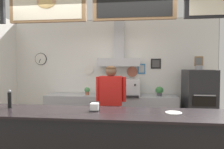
{
  "coord_description": "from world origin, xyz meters",
  "views": [
    {
      "loc": [
        0.63,
        -2.8,
        1.64
      ],
      "look_at": [
        0.22,
        0.71,
        1.49
      ],
      "focal_mm": 31.62,
      "sensor_mm": 36.0,
      "label": 1
    }
  ],
  "objects_px": {
    "shop_worker": "(111,105)",
    "espresso_machine": "(128,87)",
    "potted_oregano": "(111,91)",
    "condiment_plate": "(174,113)",
    "pizza_oven": "(199,104)",
    "potted_thyme": "(87,91)",
    "napkin_holder": "(95,107)",
    "potted_basil": "(159,91)",
    "pepper_grinder": "(10,99)",
    "potted_sage": "(99,90)"
  },
  "relations": [
    {
      "from": "pizza_oven",
      "to": "espresso_machine",
      "type": "bearing_deg",
      "value": 175.83
    },
    {
      "from": "potted_oregano",
      "to": "napkin_holder",
      "type": "xyz_separation_m",
      "value": [
        0.07,
        -2.26,
        0.06
      ]
    },
    {
      "from": "espresso_machine",
      "to": "condiment_plate",
      "type": "distance_m",
      "value": 2.36
    },
    {
      "from": "pizza_oven",
      "to": "potted_thyme",
      "type": "height_order",
      "value": "pizza_oven"
    },
    {
      "from": "potted_oregano",
      "to": "condiment_plate",
      "type": "height_order",
      "value": "potted_oregano"
    },
    {
      "from": "espresso_machine",
      "to": "potted_basil",
      "type": "distance_m",
      "value": 0.75
    },
    {
      "from": "pizza_oven",
      "to": "condiment_plate",
      "type": "height_order",
      "value": "pizza_oven"
    },
    {
      "from": "potted_oregano",
      "to": "potted_basil",
      "type": "bearing_deg",
      "value": -0.0
    },
    {
      "from": "shop_worker",
      "to": "potted_sage",
      "type": "distance_m",
      "value": 1.18
    },
    {
      "from": "potted_sage",
      "to": "condiment_plate",
      "type": "xyz_separation_m",
      "value": [
        1.36,
        -2.33,
        0.03
      ]
    },
    {
      "from": "potted_oregano",
      "to": "pepper_grinder",
      "type": "distance_m",
      "value": 2.52
    },
    {
      "from": "potted_thyme",
      "to": "pepper_grinder",
      "type": "height_order",
      "value": "pepper_grinder"
    },
    {
      "from": "shop_worker",
      "to": "condiment_plate",
      "type": "height_order",
      "value": "shop_worker"
    },
    {
      "from": "potted_basil",
      "to": "pepper_grinder",
      "type": "xyz_separation_m",
      "value": [
        -2.32,
        -2.24,
        0.13
      ]
    },
    {
      "from": "pizza_oven",
      "to": "espresso_machine",
      "type": "distance_m",
      "value": 1.65
    },
    {
      "from": "pizza_oven",
      "to": "pepper_grinder",
      "type": "xyz_separation_m",
      "value": [
        -3.17,
        -2.1,
        0.4
      ]
    },
    {
      "from": "condiment_plate",
      "to": "potted_thyme",
      "type": "bearing_deg",
      "value": 126.06
    },
    {
      "from": "espresso_machine",
      "to": "potted_basil",
      "type": "bearing_deg",
      "value": 2.34
    },
    {
      "from": "potted_basil",
      "to": "shop_worker",
      "type": "bearing_deg",
      "value": -134.51
    },
    {
      "from": "pizza_oven",
      "to": "condiment_plate",
      "type": "bearing_deg",
      "value": -114.1
    },
    {
      "from": "potted_sage",
      "to": "potted_basil",
      "type": "bearing_deg",
      "value": -1.34
    },
    {
      "from": "espresso_machine",
      "to": "condiment_plate",
      "type": "relative_size",
      "value": 2.82
    },
    {
      "from": "pizza_oven",
      "to": "espresso_machine",
      "type": "height_order",
      "value": "pizza_oven"
    },
    {
      "from": "potted_oregano",
      "to": "pepper_grinder",
      "type": "bearing_deg",
      "value": -116.89
    },
    {
      "from": "shop_worker",
      "to": "potted_oregano",
      "type": "xyz_separation_m",
      "value": [
        -0.14,
        1.05,
        0.14
      ]
    },
    {
      "from": "potted_thyme",
      "to": "potted_basil",
      "type": "height_order",
      "value": "potted_basil"
    },
    {
      "from": "shop_worker",
      "to": "potted_basil",
      "type": "distance_m",
      "value": 1.49
    },
    {
      "from": "potted_oregano",
      "to": "shop_worker",
      "type": "bearing_deg",
      "value": -82.42
    },
    {
      "from": "potted_basil",
      "to": "espresso_machine",
      "type": "bearing_deg",
      "value": -177.66
    },
    {
      "from": "potted_oregano",
      "to": "potted_thyme",
      "type": "height_order",
      "value": "potted_oregano"
    },
    {
      "from": "potted_thyme",
      "to": "napkin_holder",
      "type": "height_order",
      "value": "napkin_holder"
    },
    {
      "from": "espresso_machine",
      "to": "potted_oregano",
      "type": "height_order",
      "value": "espresso_machine"
    },
    {
      "from": "condiment_plate",
      "to": "napkin_holder",
      "type": "relative_size",
      "value": 1.51
    },
    {
      "from": "shop_worker",
      "to": "napkin_holder",
      "type": "height_order",
      "value": "shop_worker"
    },
    {
      "from": "shop_worker",
      "to": "espresso_machine",
      "type": "distance_m",
      "value": 1.09
    },
    {
      "from": "pizza_oven",
      "to": "potted_thyme",
      "type": "xyz_separation_m",
      "value": [
        -2.61,
        0.12,
        0.25
      ]
    },
    {
      "from": "espresso_machine",
      "to": "napkin_holder",
      "type": "bearing_deg",
      "value": -99.13
    },
    {
      "from": "potted_thyme",
      "to": "potted_oregano",
      "type": "bearing_deg",
      "value": 2.81
    },
    {
      "from": "pepper_grinder",
      "to": "potted_thyme",
      "type": "bearing_deg",
      "value": 75.84
    },
    {
      "from": "potted_basil",
      "to": "condiment_plate",
      "type": "bearing_deg",
      "value": -92.6
    },
    {
      "from": "napkin_holder",
      "to": "potted_oregano",
      "type": "bearing_deg",
      "value": 91.81
    },
    {
      "from": "pizza_oven",
      "to": "condiment_plate",
      "type": "distance_m",
      "value": 2.37
    },
    {
      "from": "espresso_machine",
      "to": "potted_oregano",
      "type": "bearing_deg",
      "value": 175.92
    },
    {
      "from": "espresso_machine",
      "to": "potted_sage",
      "type": "bearing_deg",
      "value": 174.83
    },
    {
      "from": "espresso_machine",
      "to": "shop_worker",
      "type": "bearing_deg",
      "value": -105.77
    },
    {
      "from": "pizza_oven",
      "to": "shop_worker",
      "type": "height_order",
      "value": "pizza_oven"
    },
    {
      "from": "espresso_machine",
      "to": "pepper_grinder",
      "type": "xyz_separation_m",
      "value": [
        -1.57,
        -2.21,
        0.05
      ]
    },
    {
      "from": "espresso_machine",
      "to": "napkin_holder",
      "type": "distance_m",
      "value": 2.26
    },
    {
      "from": "condiment_plate",
      "to": "pepper_grinder",
      "type": "bearing_deg",
      "value": 178.64
    },
    {
      "from": "shop_worker",
      "to": "espresso_machine",
      "type": "xyz_separation_m",
      "value": [
        0.29,
        1.02,
        0.23
      ]
    }
  ]
}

